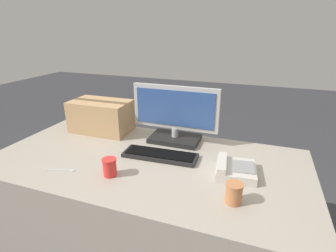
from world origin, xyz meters
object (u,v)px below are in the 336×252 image
paper_cup_left (110,167)px  paper_cup_right (234,193)px  monitor (175,117)px  spoon (64,170)px  keyboard (160,155)px  desk_phone (234,169)px  cardboard_box (101,116)px

paper_cup_left → paper_cup_right: bearing=-1.0°
monitor → spoon: bearing=-127.1°
keyboard → monitor: bearing=85.5°
paper_cup_right → desk_phone: bearing=95.9°
spoon → monitor: bearing=32.9°
keyboard → cardboard_box: bearing=153.3°
paper_cup_left → cardboard_box: size_ratio=0.22×
monitor → paper_cup_left: (-0.17, -0.52, -0.12)m
keyboard → desk_phone: size_ratio=1.90×
desk_phone → cardboard_box: cardboard_box is taller
paper_cup_left → cardboard_box: cardboard_box is taller
paper_cup_right → cardboard_box: (-1.00, 0.52, 0.06)m
paper_cup_right → cardboard_box: 1.13m
monitor → paper_cup_right: size_ratio=5.96×
paper_cup_left → spoon: 0.26m
monitor → cardboard_box: bearing=-179.1°
spoon → cardboard_box: cardboard_box is taller
spoon → keyboard: bearing=17.0°
paper_cup_right → spoon: bearing=-177.8°
paper_cup_right → monitor: bearing=130.0°
monitor → keyboard: monitor is taller
spoon → paper_cup_right: bearing=-17.7°
desk_phone → paper_cup_right: paper_cup_right is taller
desk_phone → paper_cup_left: 0.64m
paper_cup_right → spoon: 0.88m
keyboard → paper_cup_left: bearing=-124.5°
monitor → desk_phone: (0.42, -0.29, -0.14)m
keyboard → cardboard_box: cardboard_box is taller
spoon → cardboard_box: bearing=82.9°
paper_cup_left → paper_cup_right: size_ratio=0.99×
monitor → desk_phone: monitor is taller
desk_phone → spoon: desk_phone is taller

